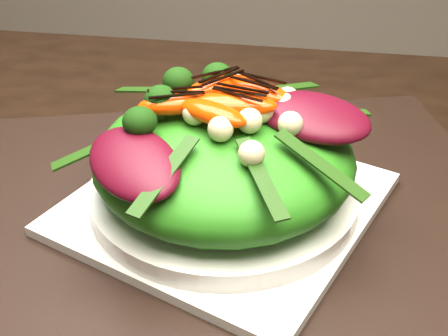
# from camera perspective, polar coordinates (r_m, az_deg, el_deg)

# --- Properties ---
(placemat) EXTENTS (0.59, 0.50, 0.00)m
(placemat) POSITION_cam_1_polar(r_m,az_deg,el_deg) (0.52, 0.00, -3.93)
(placemat) COLOR black
(placemat) RESTS_ON dining_table
(plate_base) EXTENTS (0.31, 0.31, 0.01)m
(plate_base) POSITION_cam_1_polar(r_m,az_deg,el_deg) (0.52, 0.00, -3.36)
(plate_base) COLOR silver
(plate_base) RESTS_ON placemat
(salad_bowl) EXTENTS (0.29, 0.29, 0.02)m
(salad_bowl) POSITION_cam_1_polar(r_m,az_deg,el_deg) (0.51, 0.00, -2.20)
(salad_bowl) COLOR white
(salad_bowl) RESTS_ON plate_base
(lettuce_mound) EXTENTS (0.28, 0.28, 0.08)m
(lettuce_mound) POSITION_cam_1_polar(r_m,az_deg,el_deg) (0.49, 0.00, 1.08)
(lettuce_mound) COLOR #2D7916
(lettuce_mound) RESTS_ON salad_bowl
(radicchio_leaf) EXTENTS (0.10, 0.07, 0.02)m
(radicchio_leaf) POSITION_cam_1_polar(r_m,az_deg,el_deg) (0.47, 8.62, 4.82)
(radicchio_leaf) COLOR #410713
(radicchio_leaf) RESTS_ON lettuce_mound
(orange_segment) EXTENTS (0.07, 0.04, 0.02)m
(orange_segment) POSITION_cam_1_polar(r_m,az_deg,el_deg) (0.49, -0.57, 6.99)
(orange_segment) COLOR #FD3204
(orange_segment) RESTS_ON lettuce_mound
(broccoli_floret) EXTENTS (0.05, 0.05, 0.04)m
(broccoli_floret) POSITION_cam_1_polar(r_m,az_deg,el_deg) (0.51, -5.01, 8.42)
(broccoli_floret) COLOR black
(broccoli_floret) RESTS_ON lettuce_mound
(macadamia_nut) EXTENTS (0.03, 0.03, 0.02)m
(macadamia_nut) POSITION_cam_1_polar(r_m,az_deg,el_deg) (0.42, 3.29, 1.83)
(macadamia_nut) COLOR beige
(macadamia_nut) RESTS_ON lettuce_mound
(balsamic_drizzle) EXTENTS (0.04, 0.02, 0.00)m
(balsamic_drizzle) POSITION_cam_1_polar(r_m,az_deg,el_deg) (0.49, -0.57, 7.91)
(balsamic_drizzle) COLOR black
(balsamic_drizzle) RESTS_ON orange_segment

